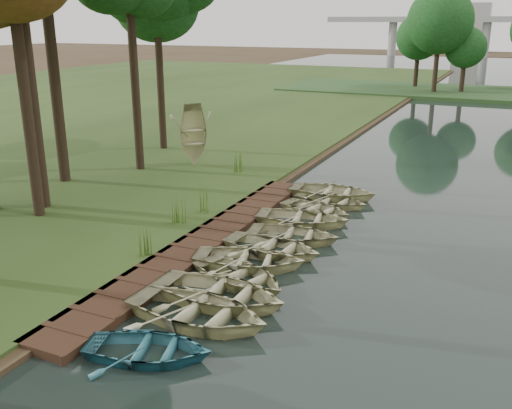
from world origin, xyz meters
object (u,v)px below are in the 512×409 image
at_px(rowboat_1, 198,308).
at_px(rowboat_2, 219,290).
at_px(rowboat_0, 148,346).
at_px(boardwalk, 204,242).
at_px(stored_rowboat, 193,159).

height_order(rowboat_1, rowboat_2, rowboat_1).
distance_m(rowboat_0, rowboat_1, 1.97).
bearing_deg(rowboat_0, rowboat_1, -22.54).
xyz_separation_m(boardwalk, stored_rowboat, (-5.87, 9.22, 0.49)).
bearing_deg(boardwalk, rowboat_0, -70.98).
distance_m(rowboat_0, stored_rowboat, 18.11).
distance_m(boardwalk, rowboat_0, 7.30).
height_order(rowboat_0, rowboat_1, rowboat_1).
xyz_separation_m(boardwalk, rowboat_0, (2.38, -6.89, 0.22)).
bearing_deg(stored_rowboat, boardwalk, -109.47).
bearing_deg(rowboat_1, stored_rowboat, 32.58).
relative_size(rowboat_0, stored_rowboat, 0.93).
relative_size(rowboat_0, rowboat_2, 0.77).
height_order(rowboat_0, stored_rowboat, stored_rowboat).
xyz_separation_m(boardwalk, rowboat_1, (2.59, -4.94, 0.32)).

